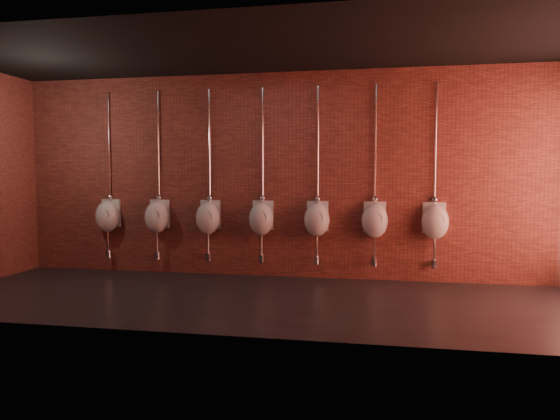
{
  "coord_description": "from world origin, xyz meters",
  "views": [
    {
      "loc": [
        1.46,
        -6.21,
        1.61
      ],
      "look_at": [
        0.15,
        0.9,
        1.1
      ],
      "focal_mm": 32.0,
      "sensor_mm": 36.0,
      "label": 1
    }
  ],
  "objects_px": {
    "urinal_1": "(157,216)",
    "urinal_3": "(261,218)",
    "urinal_5": "(375,220)",
    "urinal_6": "(435,221)",
    "urinal_0": "(108,216)",
    "urinal_2": "(208,217)",
    "urinal_4": "(317,219)"
  },
  "relations": [
    {
      "from": "urinal_1",
      "to": "urinal_3",
      "type": "distance_m",
      "value": 1.74
    },
    {
      "from": "urinal_5",
      "to": "urinal_6",
      "type": "bearing_deg",
      "value": 0.0
    },
    {
      "from": "urinal_0",
      "to": "urinal_5",
      "type": "xyz_separation_m",
      "value": [
        4.35,
        0.0,
        0.0
      ]
    },
    {
      "from": "urinal_2",
      "to": "urinal_4",
      "type": "height_order",
      "value": "same"
    },
    {
      "from": "urinal_1",
      "to": "urinal_5",
      "type": "relative_size",
      "value": 1.0
    },
    {
      "from": "urinal_2",
      "to": "urinal_6",
      "type": "bearing_deg",
      "value": 0.0
    },
    {
      "from": "urinal_6",
      "to": "urinal_1",
      "type": "bearing_deg",
      "value": 180.0
    },
    {
      "from": "urinal_3",
      "to": "urinal_4",
      "type": "bearing_deg",
      "value": 0.0
    },
    {
      "from": "urinal_5",
      "to": "urinal_2",
      "type": "bearing_deg",
      "value": 180.0
    },
    {
      "from": "urinal_3",
      "to": "urinal_2",
      "type": "bearing_deg",
      "value": 180.0
    },
    {
      "from": "urinal_6",
      "to": "urinal_5",
      "type": "bearing_deg",
      "value": 180.0
    },
    {
      "from": "urinal_1",
      "to": "urinal_0",
      "type": "bearing_deg",
      "value": 180.0
    },
    {
      "from": "urinal_1",
      "to": "urinal_5",
      "type": "height_order",
      "value": "same"
    },
    {
      "from": "urinal_2",
      "to": "urinal_3",
      "type": "height_order",
      "value": "same"
    },
    {
      "from": "urinal_3",
      "to": "urinal_6",
      "type": "bearing_deg",
      "value": 0.0
    },
    {
      "from": "urinal_2",
      "to": "urinal_6",
      "type": "height_order",
      "value": "same"
    },
    {
      "from": "urinal_2",
      "to": "urinal_5",
      "type": "bearing_deg",
      "value": 0.0
    },
    {
      "from": "urinal_4",
      "to": "urinal_2",
      "type": "bearing_deg",
      "value": 180.0
    },
    {
      "from": "urinal_3",
      "to": "urinal_0",
      "type": "bearing_deg",
      "value": 180.0
    },
    {
      "from": "urinal_0",
      "to": "urinal_3",
      "type": "xyz_separation_m",
      "value": [
        2.61,
        0.0,
        0.0
      ]
    },
    {
      "from": "urinal_5",
      "to": "urinal_3",
      "type": "bearing_deg",
      "value": 180.0
    },
    {
      "from": "urinal_3",
      "to": "urinal_6",
      "type": "xyz_separation_m",
      "value": [
        2.61,
        0.0,
        0.0
      ]
    },
    {
      "from": "urinal_2",
      "to": "urinal_4",
      "type": "bearing_deg",
      "value": 0.0
    },
    {
      "from": "urinal_0",
      "to": "urinal_3",
      "type": "relative_size",
      "value": 1.0
    },
    {
      "from": "urinal_0",
      "to": "urinal_4",
      "type": "height_order",
      "value": "same"
    },
    {
      "from": "urinal_2",
      "to": "urinal_5",
      "type": "height_order",
      "value": "same"
    },
    {
      "from": "urinal_4",
      "to": "urinal_6",
      "type": "bearing_deg",
      "value": 0.0
    },
    {
      "from": "urinal_2",
      "to": "urinal_1",
      "type": "bearing_deg",
      "value": 180.0
    },
    {
      "from": "urinal_2",
      "to": "urinal_6",
      "type": "xyz_separation_m",
      "value": [
        3.48,
        0.0,
        0.0
      ]
    },
    {
      "from": "urinal_2",
      "to": "urinal_3",
      "type": "distance_m",
      "value": 0.87
    },
    {
      "from": "urinal_5",
      "to": "urinal_0",
      "type": "bearing_deg",
      "value": 180.0
    },
    {
      "from": "urinal_0",
      "to": "urinal_2",
      "type": "xyz_separation_m",
      "value": [
        1.74,
        0.0,
        0.0
      ]
    }
  ]
}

